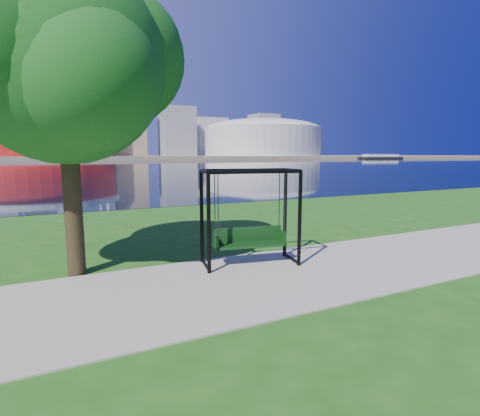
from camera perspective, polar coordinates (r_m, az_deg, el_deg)
ground at (r=9.03m, az=1.05°, el=-9.95°), size 900.00×900.00×0.00m
path at (r=8.60m, az=2.62°, el=-10.77°), size 120.00×4.00×0.03m
river at (r=109.72m, az=-24.49°, el=5.93°), size 900.00×180.00×0.02m
far_bank at (r=313.64m, az=-25.91°, el=6.98°), size 900.00×228.00×2.00m
stadium at (r=242.95m, az=-28.27°, el=9.86°), size 83.00×83.00×32.00m
arena at (r=279.90m, az=3.43°, el=10.78°), size 84.00×84.00×26.56m
skyline at (r=328.67m, az=-27.09°, el=13.03°), size 392.00×66.00×96.50m
swing at (r=9.46m, az=1.48°, el=-1.71°), size 2.54×1.46×2.45m
park_tree at (r=9.63m, az=-25.64°, el=20.05°), size 5.70×5.15×7.08m
barge at (r=277.73m, az=20.64°, el=7.32°), size 32.87×11.26×3.23m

